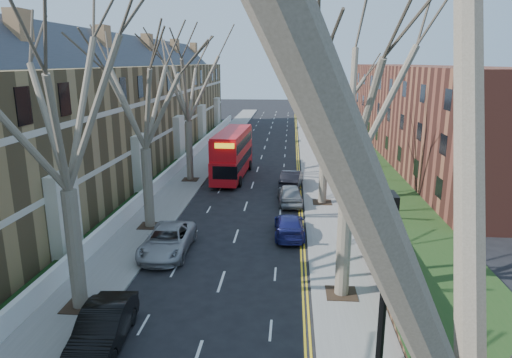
# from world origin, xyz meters

# --- Properties ---
(pavement_left) EXTENTS (3.00, 102.00, 0.12)m
(pavement_left) POSITION_xyz_m (-6.00, 39.00, 0.06)
(pavement_left) COLOR slate
(pavement_left) RESTS_ON ground
(pavement_right) EXTENTS (3.00, 102.00, 0.12)m
(pavement_right) POSITION_xyz_m (6.00, 39.00, 0.06)
(pavement_right) COLOR slate
(pavement_right) RESTS_ON ground
(terrace_left) EXTENTS (9.70, 78.00, 13.60)m
(terrace_left) POSITION_xyz_m (-13.65, 31.00, 5.53)
(terrace_left) COLOR olive
(terrace_left) RESTS_ON ground
(flats_right) EXTENTS (13.97, 54.00, 10.00)m
(flats_right) POSITION_xyz_m (17.46, 43.00, 4.98)
(flats_right) COLOR brown
(flats_right) RESTS_ON ground
(front_wall_left) EXTENTS (0.30, 78.00, 1.00)m
(front_wall_left) POSITION_xyz_m (-7.65, 31.00, 0.62)
(front_wall_left) COLOR white
(front_wall_left) RESTS_ON ground
(grass_verge_right) EXTENTS (6.00, 102.00, 0.06)m
(grass_verge_right) POSITION_xyz_m (10.50, 39.00, 0.15)
(grass_verge_right) COLOR #1E3C16
(grass_verge_right) RESTS_ON ground
(tree_left_mid) EXTENTS (10.50, 10.50, 14.71)m
(tree_left_mid) POSITION_xyz_m (-5.70, 6.00, 9.56)
(tree_left_mid) COLOR brown
(tree_left_mid) RESTS_ON ground
(tree_left_far) EXTENTS (10.15, 10.15, 14.22)m
(tree_left_far) POSITION_xyz_m (-5.70, 16.00, 9.24)
(tree_left_far) COLOR brown
(tree_left_far) RESTS_ON ground
(tree_left_dist) EXTENTS (10.50, 10.50, 14.71)m
(tree_left_dist) POSITION_xyz_m (-5.70, 28.00, 9.56)
(tree_left_dist) COLOR brown
(tree_left_dist) RESTS_ON ground
(tree_right_mid) EXTENTS (10.50, 10.50, 14.71)m
(tree_right_mid) POSITION_xyz_m (5.70, 8.00, 9.56)
(tree_right_mid) COLOR brown
(tree_right_mid) RESTS_ON ground
(tree_right_far) EXTENTS (10.15, 10.15, 14.22)m
(tree_right_far) POSITION_xyz_m (5.70, 22.00, 9.24)
(tree_right_far) COLOR brown
(tree_right_far) RESTS_ON ground
(double_decker_bus) EXTENTS (2.92, 10.12, 4.23)m
(double_decker_bus) POSITION_xyz_m (-2.06, 29.65, 2.07)
(double_decker_bus) COLOR red
(double_decker_bus) RESTS_ON ground
(car_left_mid) EXTENTS (1.99, 4.71, 1.51)m
(car_left_mid) POSITION_xyz_m (-3.63, 3.51, 0.76)
(car_left_mid) COLOR black
(car_left_mid) RESTS_ON ground
(car_left_far) EXTENTS (2.53, 5.35, 1.48)m
(car_left_far) POSITION_xyz_m (-3.50, 12.18, 0.74)
(car_left_far) COLOR #96979C
(car_left_far) RESTS_ON ground
(car_right_near) EXTENTS (1.98, 4.53, 1.30)m
(car_right_near) POSITION_xyz_m (3.26, 15.35, 0.65)
(car_right_near) COLOR navy
(car_right_near) RESTS_ON ground
(car_right_mid) EXTENTS (2.12, 4.57, 1.51)m
(car_right_mid) POSITION_xyz_m (3.26, 21.90, 0.76)
(car_right_mid) COLOR gray
(car_right_mid) RESTS_ON ground
(car_right_far) EXTENTS (2.13, 4.73, 1.51)m
(car_right_far) POSITION_xyz_m (3.38, 26.57, 0.75)
(car_right_far) COLOR black
(car_right_far) RESTS_ON ground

